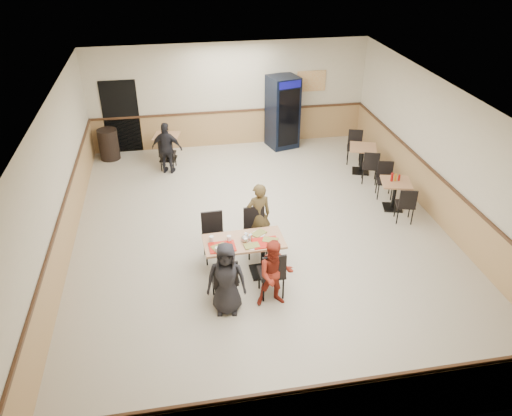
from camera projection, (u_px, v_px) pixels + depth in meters
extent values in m
plane|color=beige|center=(262.00, 234.00, 10.84)|extent=(10.00, 10.00, 0.00)
plane|color=silver|center=(263.00, 100.00, 9.32)|extent=(10.00, 10.00, 0.00)
plane|color=beige|center=(230.00, 95.00, 14.32)|extent=(8.00, 0.00, 8.00)
plane|color=beige|center=(341.00, 359.00, 5.84)|extent=(8.00, 0.00, 8.00)
plane|color=beige|center=(56.00, 188.00, 9.47)|extent=(0.00, 10.00, 10.00)
plane|color=beige|center=(445.00, 157.00, 10.69)|extent=(0.00, 10.00, 10.00)
cube|color=tan|center=(231.00, 128.00, 14.81)|extent=(7.98, 0.03, 1.00)
cube|color=tan|center=(436.00, 198.00, 11.19)|extent=(0.03, 9.98, 1.00)
cube|color=#472B19|center=(230.00, 111.00, 14.53)|extent=(7.98, 0.04, 0.06)
cube|color=black|center=(121.00, 117.00, 14.06)|extent=(1.00, 0.02, 2.10)
cube|color=orange|center=(311.00, 81.00, 14.50)|extent=(0.85, 0.02, 0.60)
cube|color=black|center=(225.00, 276.00, 9.53)|extent=(0.49, 0.49, 0.04)
cylinder|color=black|center=(225.00, 260.00, 9.34)|extent=(0.10, 0.10, 0.72)
cube|color=tan|center=(224.00, 244.00, 9.15)|extent=(0.77, 0.77, 0.04)
cube|color=black|center=(263.00, 271.00, 9.67)|extent=(0.49, 0.49, 0.04)
cylinder|color=black|center=(263.00, 255.00, 9.47)|extent=(0.10, 0.10, 0.72)
cube|color=tan|center=(263.00, 239.00, 9.28)|extent=(0.77, 0.77, 0.04)
imported|color=black|center=(226.00, 279.00, 8.41)|extent=(0.73, 0.54, 1.38)
imported|color=maroon|center=(275.00, 274.00, 8.59)|extent=(0.65, 0.52, 1.30)
imported|color=brown|center=(258.00, 216.00, 10.09)|extent=(0.58, 0.43, 1.45)
imported|color=black|center=(167.00, 148.00, 13.06)|extent=(0.88, 0.59, 1.40)
cube|color=red|center=(265.00, 243.00, 9.13)|extent=(0.49, 0.37, 0.02)
cube|color=red|center=(222.00, 247.00, 9.02)|extent=(0.49, 0.37, 0.02)
cylinder|color=silver|center=(219.00, 247.00, 9.01)|extent=(0.24, 0.24, 0.01)
cube|color=#B69A46|center=(219.00, 247.00, 9.00)|extent=(0.32, 0.27, 0.02)
cylinder|color=silver|center=(252.00, 246.00, 9.04)|extent=(0.24, 0.24, 0.01)
cube|color=#B69A46|center=(252.00, 246.00, 9.04)|extent=(0.30, 0.21, 0.02)
cylinder|color=silver|center=(270.00, 240.00, 9.20)|extent=(0.24, 0.24, 0.01)
cube|color=#B69A46|center=(270.00, 240.00, 9.19)|extent=(0.32, 0.27, 0.02)
cylinder|color=silver|center=(259.00, 234.00, 9.39)|extent=(0.24, 0.24, 0.01)
cube|color=#B69A46|center=(259.00, 233.00, 9.39)|extent=(0.33, 0.31, 0.02)
cylinder|color=white|center=(217.00, 250.00, 8.86)|extent=(0.08, 0.08, 0.11)
cylinder|color=white|center=(212.00, 239.00, 9.16)|extent=(0.08, 0.08, 0.11)
cylinder|color=white|center=(229.00, 238.00, 9.17)|extent=(0.08, 0.08, 0.11)
cylinder|color=white|center=(229.00, 249.00, 8.87)|extent=(0.08, 0.08, 0.11)
cylinder|color=white|center=(224.00, 250.00, 8.86)|extent=(0.08, 0.08, 0.11)
cylinder|color=silver|center=(246.00, 236.00, 9.23)|extent=(0.07, 0.07, 0.12)
cylinder|color=silver|center=(251.00, 237.00, 9.20)|extent=(0.07, 0.07, 0.12)
ellipsoid|color=white|center=(245.00, 239.00, 9.16)|extent=(0.16, 0.16, 0.11)
cube|color=black|center=(392.00, 207.00, 11.78)|extent=(0.52, 0.52, 0.04)
cylinder|color=black|center=(394.00, 195.00, 11.60)|extent=(0.08, 0.08, 0.64)
cube|color=tan|center=(396.00, 182.00, 11.44)|extent=(0.80, 0.80, 0.04)
cube|color=black|center=(360.00, 171.00, 13.43)|extent=(0.56, 0.56, 0.04)
cylinder|color=black|center=(362.00, 159.00, 13.25)|extent=(0.09, 0.09, 0.66)
cube|color=tan|center=(363.00, 147.00, 13.08)|extent=(0.87, 0.87, 0.04)
cylinder|color=#A20F0B|center=(392.00, 177.00, 11.40)|extent=(0.06, 0.06, 0.20)
cylinder|color=orange|center=(396.00, 177.00, 11.42)|extent=(0.06, 0.06, 0.17)
cylinder|color=#A20F0B|center=(399.00, 178.00, 11.45)|extent=(0.05, 0.05, 0.14)
cube|color=black|center=(168.00, 159.00, 14.11)|extent=(0.52, 0.52, 0.04)
cylinder|color=black|center=(167.00, 147.00, 13.93)|extent=(0.09, 0.09, 0.66)
cube|color=tan|center=(166.00, 136.00, 13.76)|extent=(0.81, 0.81, 0.04)
cube|color=black|center=(282.00, 112.00, 14.43)|extent=(0.96, 0.94, 2.09)
cube|color=black|center=(289.00, 118.00, 14.15)|extent=(0.62, 0.18, 1.65)
cube|color=#0C0B7B|center=(290.00, 85.00, 13.65)|extent=(0.64, 0.19, 0.20)
cylinder|color=black|center=(109.00, 144.00, 13.95)|extent=(0.55, 0.55, 0.87)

